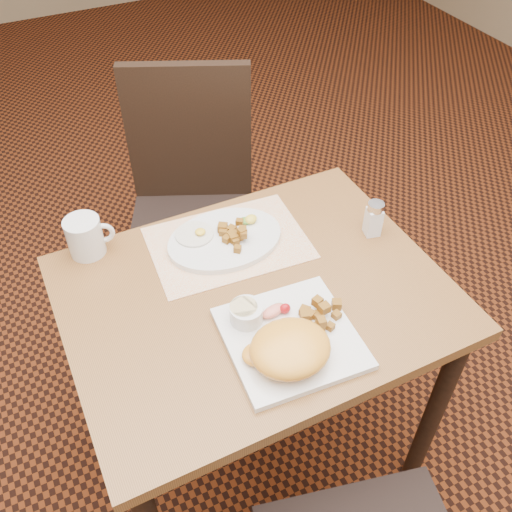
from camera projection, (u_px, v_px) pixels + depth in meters
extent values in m
plane|color=black|center=(256.00, 445.00, 1.89)|extent=(8.00, 8.00, 0.00)
cube|color=brown|center=(256.00, 296.00, 1.38)|extent=(0.90, 0.70, 0.03)
cylinder|color=black|center=(434.00, 413.00, 1.57)|extent=(0.05, 0.05, 0.71)
cylinder|color=black|center=(92.00, 357.00, 1.70)|extent=(0.05, 0.05, 0.71)
cylinder|color=black|center=(322.00, 273.00, 1.96)|extent=(0.05, 0.05, 0.71)
cube|color=black|center=(192.00, 233.00, 1.97)|extent=(0.55, 0.55, 0.05)
cylinder|color=black|center=(244.00, 246.00, 2.27)|extent=(0.04, 0.04, 0.42)
cylinder|color=black|center=(246.00, 316.00, 2.01)|extent=(0.04, 0.04, 0.42)
cylinder|color=black|center=(154.00, 249.00, 2.26)|extent=(0.04, 0.04, 0.42)
cylinder|color=black|center=(144.00, 319.00, 2.00)|extent=(0.04, 0.04, 0.42)
cube|color=black|center=(189.00, 134.00, 1.92)|extent=(0.40, 0.21, 0.50)
cube|color=white|center=(228.00, 243.00, 1.49)|extent=(0.42, 0.31, 0.00)
cube|color=silver|center=(291.00, 338.00, 1.25)|extent=(0.30, 0.30, 0.02)
ellipsoid|color=#F7A930|center=(290.00, 348.00, 1.18)|extent=(0.18, 0.16, 0.06)
ellipsoid|color=#F7A930|center=(305.00, 357.00, 1.19)|extent=(0.07, 0.06, 0.02)
ellipsoid|color=#F7A930|center=(258.00, 354.00, 1.20)|extent=(0.07, 0.06, 0.02)
cylinder|color=silver|center=(246.00, 313.00, 1.27)|extent=(0.08, 0.08, 0.04)
cylinder|color=beige|center=(244.00, 307.00, 1.26)|extent=(0.06, 0.06, 0.01)
ellipsoid|color=#387223|center=(277.00, 308.00, 1.30)|extent=(0.04, 0.03, 0.01)
ellipsoid|color=red|center=(285.00, 309.00, 1.29)|extent=(0.03, 0.02, 0.03)
ellipsoid|color=#F28C72|center=(273.00, 311.00, 1.29)|extent=(0.06, 0.04, 0.02)
cylinder|color=white|center=(194.00, 234.00, 1.48)|extent=(0.10, 0.10, 0.01)
ellipsoid|color=yellow|center=(200.00, 232.00, 1.47)|extent=(0.03, 0.03, 0.01)
ellipsoid|color=#387223|center=(246.00, 221.00, 1.51)|extent=(0.05, 0.04, 0.01)
ellipsoid|color=yellow|center=(251.00, 219.00, 1.51)|extent=(0.04, 0.04, 0.02)
cube|color=white|center=(373.00, 222.00, 1.49)|extent=(0.05, 0.05, 0.08)
cylinder|color=silver|center=(376.00, 207.00, 1.45)|extent=(0.05, 0.05, 0.02)
cylinder|color=silver|center=(85.00, 237.00, 1.43)|extent=(0.09, 0.09, 0.10)
torus|color=silver|center=(103.00, 233.00, 1.44)|extent=(0.06, 0.03, 0.06)
cube|color=#945F18|center=(307.00, 315.00, 1.28)|extent=(0.02, 0.02, 0.01)
cube|color=#945F18|center=(305.00, 316.00, 1.28)|extent=(0.02, 0.03, 0.02)
cube|color=#945F18|center=(321.00, 323.00, 1.26)|extent=(0.02, 0.02, 0.02)
cube|color=#945F18|center=(330.00, 326.00, 1.26)|extent=(0.02, 0.02, 0.02)
cube|color=#945F18|center=(319.00, 316.00, 1.28)|extent=(0.03, 0.03, 0.02)
cube|color=#945F18|center=(337.00, 304.00, 1.30)|extent=(0.03, 0.03, 0.02)
cube|color=#945F18|center=(317.00, 302.00, 1.29)|extent=(0.03, 0.03, 0.02)
cube|color=#945F18|center=(320.00, 327.00, 1.26)|extent=(0.02, 0.02, 0.02)
cube|color=#945F18|center=(317.00, 315.00, 1.28)|extent=(0.02, 0.02, 0.01)
cube|color=#945F18|center=(321.00, 322.00, 1.24)|extent=(0.02, 0.02, 0.02)
cube|color=#945F18|center=(336.00, 315.00, 1.28)|extent=(0.02, 0.02, 0.01)
cube|color=#945F18|center=(310.00, 315.00, 1.28)|extent=(0.02, 0.02, 0.02)
cube|color=#945F18|center=(324.00, 308.00, 1.27)|extent=(0.03, 0.02, 0.02)
cube|color=#945F18|center=(305.00, 311.00, 1.29)|extent=(0.03, 0.03, 0.02)
cube|color=#945F18|center=(305.00, 315.00, 1.28)|extent=(0.02, 0.02, 0.02)
cube|color=#945F18|center=(316.00, 329.00, 1.25)|extent=(0.02, 0.03, 0.02)
cube|color=#945F18|center=(235.00, 241.00, 1.45)|extent=(0.02, 0.02, 0.02)
cube|color=#945F18|center=(223.00, 228.00, 1.49)|extent=(0.03, 0.03, 0.02)
cube|color=#945F18|center=(243.00, 230.00, 1.46)|extent=(0.03, 0.03, 0.02)
cube|color=#945F18|center=(232.00, 235.00, 1.47)|extent=(0.03, 0.03, 0.02)
cube|color=#945F18|center=(242.00, 232.00, 1.45)|extent=(0.02, 0.02, 0.02)
cube|color=#945F18|center=(235.00, 234.00, 1.47)|extent=(0.03, 0.03, 0.02)
cube|color=#945F18|center=(224.00, 232.00, 1.48)|extent=(0.03, 0.03, 0.02)
cube|color=#945F18|center=(239.00, 237.00, 1.46)|extent=(0.02, 0.02, 0.02)
cube|color=#945F18|center=(243.00, 234.00, 1.45)|extent=(0.02, 0.02, 0.02)
cube|color=#945F18|center=(232.00, 229.00, 1.48)|extent=(0.03, 0.03, 0.02)
cube|color=#945F18|center=(237.00, 249.00, 1.43)|extent=(0.02, 0.02, 0.02)
cube|color=#945F18|center=(237.00, 238.00, 1.46)|extent=(0.03, 0.03, 0.02)
cube|color=#945F18|center=(233.00, 238.00, 1.46)|extent=(0.02, 0.02, 0.02)
cube|color=#945F18|center=(227.00, 239.00, 1.46)|extent=(0.03, 0.03, 0.02)
cube|color=#945F18|center=(239.00, 222.00, 1.48)|extent=(0.02, 0.02, 0.02)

